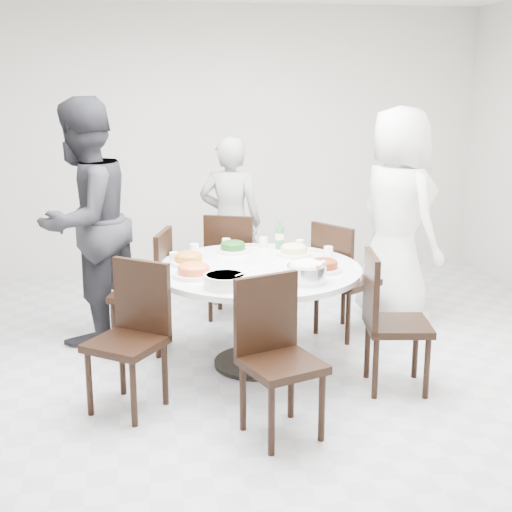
{
  "coord_description": "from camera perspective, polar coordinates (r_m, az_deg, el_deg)",
  "views": [
    {
      "loc": [
        -0.65,
        -4.56,
        2.09
      ],
      "look_at": [
        0.15,
        0.36,
        0.82
      ],
      "focal_mm": 50.0,
      "sensor_mm": 36.0,
      "label": 1
    }
  ],
  "objects": [
    {
      "name": "chair_nw",
      "position": [
        5.57,
        -9.21,
        -2.76
      ],
      "size": [
        0.52,
        0.52,
        0.95
      ],
      "primitive_type": "cube",
      "rotation": [
        0.0,
        0.0,
        4.43
      ],
      "color": "black",
      "rests_on": "floor"
    },
    {
      "name": "dish_pale",
      "position": [
        5.45,
        3.04,
        0.4
      ],
      "size": [
        0.26,
        0.26,
        0.07
      ],
      "primitive_type": "cylinder",
      "color": "white",
      "rests_on": "dining_table"
    },
    {
      "name": "dish_orange",
      "position": [
        5.21,
        -5.41,
        -0.29
      ],
      "size": [
        0.26,
        0.26,
        0.07
      ],
      "primitive_type": "cylinder",
      "color": "white",
      "rests_on": "dining_table"
    },
    {
      "name": "floor",
      "position": [
        5.06,
        -1.07,
        -10.12
      ],
      "size": [
        6.0,
        6.0,
        0.01
      ],
      "primitive_type": "cube",
      "color": "silver",
      "rests_on": "ground"
    },
    {
      "name": "diner_middle",
      "position": [
        6.52,
        -2.05,
        2.72
      ],
      "size": [
        0.66,
        0.53,
        1.57
      ],
      "primitive_type": "imported",
      "rotation": [
        0.0,
        0.0,
        2.84
      ],
      "color": "black",
      "rests_on": "floor"
    },
    {
      "name": "chair_se",
      "position": [
        4.91,
        11.29,
        -5.21
      ],
      "size": [
        0.48,
        0.48,
        0.95
      ],
      "primitive_type": "cube",
      "rotation": [
        0.0,
        0.0,
        7.7
      ],
      "color": "black",
      "rests_on": "floor"
    },
    {
      "name": "wall_back",
      "position": [
        7.62,
        -4.36,
        9.06
      ],
      "size": [
        6.0,
        0.01,
        2.8
      ],
      "primitive_type": "cube",
      "color": "beige",
      "rests_on": "ground"
    },
    {
      "name": "dish_redbrown",
      "position": [
        5.03,
        5.41,
        -0.86
      ],
      "size": [
        0.26,
        0.26,
        0.06
      ],
      "primitive_type": "cylinder",
      "color": "white",
      "rests_on": "dining_table"
    },
    {
      "name": "diner_right",
      "position": [
        6.18,
        11.25,
        3.12
      ],
      "size": [
        0.85,
        1.04,
        1.85
      ],
      "primitive_type": "imported",
      "rotation": [
        0.0,
        0.0,
        1.9
      ],
      "color": "white",
      "rests_on": "floor"
    },
    {
      "name": "tea_cups",
      "position": [
        5.69,
        -1.18,
        1.07
      ],
      "size": [
        0.07,
        0.07,
        0.08
      ],
      "primitive_type": "cylinder",
      "color": "white",
      "rests_on": "dining_table"
    },
    {
      "name": "dish_greens",
      "position": [
        5.55,
        -1.85,
        0.63
      ],
      "size": [
        0.25,
        0.25,
        0.06
      ],
      "primitive_type": "cylinder",
      "color": "white",
      "rests_on": "dining_table"
    },
    {
      "name": "chair_n",
      "position": [
        6.24,
        -1.81,
        -0.73
      ],
      "size": [
        0.54,
        0.54,
        0.95
      ],
      "primitive_type": "cube",
      "rotation": [
        0.0,
        0.0,
        2.78
      ],
      "color": "black",
      "rests_on": "floor"
    },
    {
      "name": "wall_front",
      "position": [
        1.83,
        12.37,
        -8.34
      ],
      "size": [
        6.0,
        0.01,
        2.8
      ],
      "primitive_type": "cube",
      "color": "beige",
      "rests_on": "ground"
    },
    {
      "name": "soup_bowl",
      "position": [
        4.63,
        -2.49,
        -2.01
      ],
      "size": [
        0.28,
        0.28,
        0.09
      ],
      "primitive_type": "cylinder",
      "color": "white",
      "rests_on": "dining_table"
    },
    {
      "name": "chair_ne",
      "position": [
        5.86,
        7.25,
        -1.83
      ],
      "size": [
        0.58,
        0.58,
        0.95
      ],
      "primitive_type": "cube",
      "rotation": [
        0.0,
        0.0,
        2.16
      ],
      "color": "black",
      "rests_on": "floor"
    },
    {
      "name": "chair_s",
      "position": [
        4.2,
        2.11,
        -8.38
      ],
      "size": [
        0.54,
        0.54,
        0.95
      ],
      "primitive_type": "cube",
      "rotation": [
        0.0,
        0.0,
        6.63
      ],
      "color": "black",
      "rests_on": "floor"
    },
    {
      "name": "dish_tofu",
      "position": [
        4.89,
        -5.01,
        -1.24
      ],
      "size": [
        0.29,
        0.29,
        0.07
      ],
      "primitive_type": "cylinder",
      "color": "white",
      "rests_on": "dining_table"
    },
    {
      "name": "chair_sw",
      "position": [
        4.58,
        -10.38,
        -6.63
      ],
      "size": [
        0.59,
        0.59,
        0.95
      ],
      "primitive_type": "cube",
      "rotation": [
        0.0,
        0.0,
        5.66
      ],
      "color": "black",
      "rests_on": "floor"
    },
    {
      "name": "chopsticks",
      "position": [
        5.73,
        -0.66,
        0.82
      ],
      "size": [
        0.24,
        0.04,
        0.01
      ],
      "primitive_type": null,
      "color": "tan",
      "rests_on": "dining_table"
    },
    {
      "name": "diner_left",
      "position": [
        5.78,
        -13.58,
        2.68
      ],
      "size": [
        1.13,
        1.19,
        1.94
      ],
      "primitive_type": "imported",
      "rotation": [
        0.0,
        0.0,
        4.13
      ],
      "color": "black",
      "rests_on": "floor"
    },
    {
      "name": "beverage_bottle",
      "position": [
        5.64,
        1.91,
        1.74
      ],
      "size": [
        0.07,
        0.07,
        0.23
      ],
      "primitive_type": "cylinder",
      "color": "#317A45",
      "rests_on": "dining_table"
    },
    {
      "name": "rice_bowl",
      "position": [
        4.76,
        4.06,
        -1.42
      ],
      "size": [
        0.26,
        0.26,
        0.11
      ],
      "primitive_type": "cylinder",
      "color": "silver",
      "rests_on": "dining_table"
    },
    {
      "name": "dining_table",
      "position": [
        5.23,
        0.09,
        -4.86
      ],
      "size": [
        1.5,
        1.5,
        0.75
      ],
      "primitive_type": "cylinder",
      "color": "white",
      "rests_on": "floor"
    }
  ]
}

